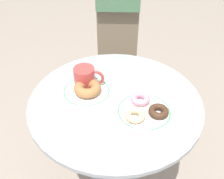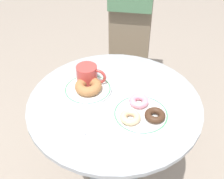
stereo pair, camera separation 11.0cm
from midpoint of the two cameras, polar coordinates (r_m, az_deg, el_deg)
The scene contains 10 objects.
cafe_table at distance 1.29m, azimuth 2.96°, elevation -10.74°, with size 0.70×0.70×0.77m.
plate_left at distance 1.15m, azimuth -2.28°, elevation -0.03°, with size 0.20×0.20×0.01m.
plate_right at distance 1.05m, azimuth 9.02°, elevation -5.24°, with size 0.21×0.21×0.01m.
donut_cinnamon at distance 1.13m, azimuth -2.16°, elevation 0.58°, with size 0.11×0.11×0.04m, color #A36B3D.
donut_chocolate at distance 1.03m, azimuth 11.98°, elevation -5.40°, with size 0.08×0.08×0.03m, color #422819.
donut_pink_frosted at distance 1.08m, azimuth 8.54°, elevation -2.53°, with size 0.08×0.08×0.03m, color pink.
donut_glazed at distance 1.01m, azimuth 6.95°, elevation -5.87°, with size 0.08×0.08×0.03m, color #E0B789.
paper_napkin at distance 1.02m, azimuth -3.72°, elevation -6.84°, with size 0.12×0.13×0.01m, color white.
coffee_mug at distance 1.16m, azimuth -2.34°, elevation 2.81°, with size 0.13×0.09×0.09m.
person_figure at distance 1.66m, azimuth 6.28°, elevation 14.63°, with size 0.36×0.50×1.69m.
Camera 2 is at (0.40, -0.73, 1.51)m, focal length 44.02 mm.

